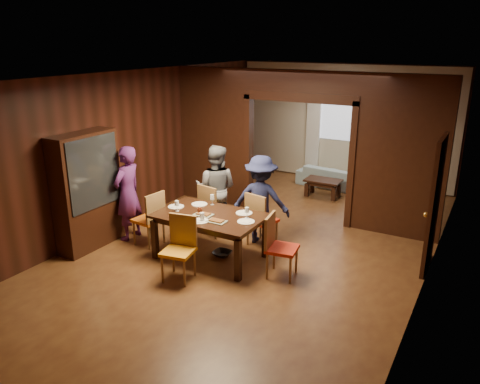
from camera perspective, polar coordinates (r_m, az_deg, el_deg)
The scene contains 32 objects.
floor at distance 8.33m, azimuth 2.46°, elevation -6.32°, with size 9.00×9.00×0.00m, color #502916.
ceiling at distance 7.59m, azimuth 2.76°, elevation 14.01°, with size 5.50×9.00×0.02m, color silver.
room_walls at distance 9.50m, azimuth 7.79°, elevation 6.21°, with size 5.52×9.01×2.90m.
person_purple at distance 8.49m, azimuth -13.52°, elevation -0.16°, with size 0.62×0.41×1.70m, color #52205E.
person_grey at distance 8.62m, azimuth -2.96°, elevation 0.40°, with size 0.80×0.62×1.64m, color slate.
person_navy at distance 8.14m, azimuth 2.56°, elevation -0.93°, with size 1.02×0.58×1.57m, color #1B1F44.
sofa at distance 11.59m, azimuth 11.27°, elevation 1.82°, with size 1.71×0.67×0.50m, color #99B9C9.
serving_bowl at distance 7.57m, azimuth -2.27°, elevation -2.34°, with size 0.31×0.31×0.08m, color black.
dining_table at distance 7.69m, azimuth -3.65°, elevation -5.39°, with size 1.73×1.07×0.76m, color black.
coffee_table at distance 10.86m, azimuth 10.06°, elevation 0.49°, with size 0.80×0.50×0.40m, color black.
chair_left at distance 8.30m, azimuth -11.14°, elevation -3.11°, with size 0.44×0.44×0.97m, color #D06013, non-canonical shape.
chair_right at distance 7.08m, azimuth 5.19°, elevation -6.67°, with size 0.44×0.44×0.97m, color red, non-canonical shape.
chair_far_l at distance 8.56m, azimuth -3.08°, elevation -2.10°, with size 0.44×0.44×0.97m, color orange, non-canonical shape.
chair_far_r at distance 8.12m, azimuth 2.74°, elevation -3.27°, with size 0.44×0.44×0.97m, color red, non-canonical shape.
chair_near at distance 7.02m, azimuth -7.57°, elevation -6.97°, with size 0.44×0.44×0.97m, color orange, non-canonical shape.
hutch at distance 8.30m, azimuth -18.14°, elevation 0.09°, with size 0.40×1.20×2.00m, color black.
door_right at distance 7.69m, azimuth 22.60°, elevation -1.47°, with size 0.06×0.90×2.10m, color black.
window_far at distance 11.84m, azimuth 12.52°, elevation 9.28°, with size 1.20×0.03×1.30m, color silver.
curtain_left at distance 12.12m, azimuth 8.91°, elevation 7.53°, with size 0.35×0.06×2.40m, color white.
curtain_right at distance 11.69m, azimuth 15.84°, elevation 6.67°, with size 0.35×0.06×2.40m, color white.
plate_left at distance 7.93m, azimuth -7.81°, elevation -1.78°, with size 0.27×0.27×0.01m, color white.
plate_far_l at distance 8.00m, azimuth -4.97°, elevation -1.49°, with size 0.27×0.27×0.01m, color white.
plate_far_r at distance 7.57m, azimuth 0.50°, elevation -2.58°, with size 0.27×0.27×0.01m, color white.
plate_right at distance 7.23m, azimuth 0.73°, elevation -3.62°, with size 0.27×0.27×0.01m, color white.
plate_near at distance 7.27m, azimuth -4.85°, elevation -3.55°, with size 0.27×0.27×0.01m, color white.
platter_a at distance 7.51m, azimuth -4.48°, elevation -2.71°, with size 0.30×0.20×0.04m, color gray.
platter_b at distance 7.23m, azimuth -2.87°, elevation -3.54°, with size 0.30×0.20×0.04m, color gray.
wineglass_left at distance 7.71m, azimuth -7.70°, elevation -1.70°, with size 0.08×0.08×0.18m, color silver, non-canonical shape.
wineglass_far at distance 7.95m, azimuth -3.41°, elevation -0.94°, with size 0.08×0.08×0.18m, color silver, non-canonical shape.
wineglass_right at distance 7.35m, azimuth 0.85°, elevation -2.54°, with size 0.08×0.08×0.18m, color silver, non-canonical shape.
tumbler at distance 7.26m, azimuth -4.64°, elevation -3.06°, with size 0.07×0.07×0.14m, color white.
condiment_jar at distance 7.57m, azimuth -4.93°, elevation -2.25°, with size 0.08×0.08×0.11m, color #4F2112, non-canonical shape.
Camera 1 is at (3.40, -6.76, 3.46)m, focal length 35.00 mm.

